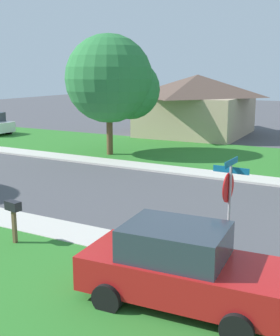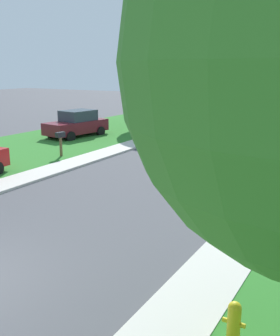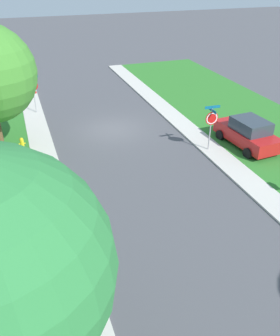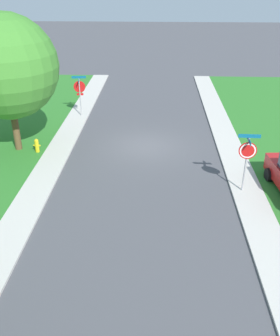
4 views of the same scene
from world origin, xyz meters
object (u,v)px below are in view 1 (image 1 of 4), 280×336
object	(u,v)px
tree_sidewalk_near	(114,82)
mailbox	(13,212)
stop_sign_far_corner	(229,194)
house_right_setback	(197,104)
car_red_kerbside_mid	(181,267)

from	to	relation	value
tree_sidewalk_near	mailbox	world-z (taller)	tree_sidewalk_near
stop_sign_far_corner	mailbox	world-z (taller)	stop_sign_far_corner
house_right_setback	tree_sidewalk_near	bearing A→B (deg)	174.05
tree_sidewalk_near	house_right_setback	world-z (taller)	tree_sidewalk_near
stop_sign_far_corner	car_red_kerbside_mid	world-z (taller)	stop_sign_far_corner
car_red_kerbside_mid	tree_sidewalk_near	distance (m)	17.43
house_right_setback	mailbox	bearing A→B (deg)	-171.14
house_right_setback	mailbox	world-z (taller)	house_right_setback
stop_sign_far_corner	tree_sidewalk_near	distance (m)	15.55
house_right_setback	mailbox	distance (m)	23.59
tree_sidewalk_near	mailbox	bearing A→B (deg)	-160.13
car_red_kerbside_mid	stop_sign_far_corner	bearing A→B (deg)	-5.18
car_red_kerbside_mid	house_right_setback	bearing A→B (deg)	20.73
tree_sidewalk_near	stop_sign_far_corner	bearing A→B (deg)	-137.52
tree_sidewalk_near	car_red_kerbside_mid	bearing A→B (deg)	-143.54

